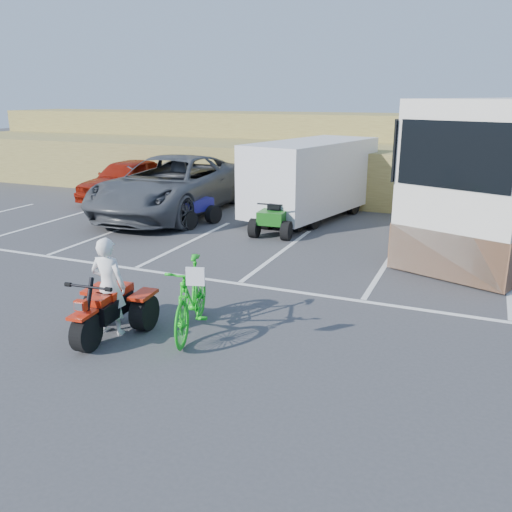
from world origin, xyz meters
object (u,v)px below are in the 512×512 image
at_px(quad_atv_blue, 191,224).
at_px(cargo_trailer, 311,177).
at_px(grey_pickup, 171,186).
at_px(red_car, 127,179).
at_px(green_dirt_bike, 191,297).
at_px(red_trike_atv, 108,336).
at_px(quad_atv_green, 276,234).
at_px(rider, 109,286).

bearing_deg(quad_atv_blue, cargo_trailer, 53.08).
bearing_deg(grey_pickup, cargo_trailer, 13.05).
height_order(grey_pickup, cargo_trailer, cargo_trailer).
relative_size(red_car, cargo_trailer, 0.80).
xyz_separation_m(green_dirt_bike, quad_atv_blue, (-4.06, 7.13, -0.64)).
xyz_separation_m(green_dirt_bike, cargo_trailer, (-0.84, 9.54, 0.71)).
xyz_separation_m(red_trike_atv, quad_atv_green, (0.16, 7.63, 0.00)).
bearing_deg(green_dirt_bike, cargo_trailer, 79.31).
xyz_separation_m(green_dirt_bike, red_car, (-8.44, 9.95, 0.14)).
relative_size(grey_pickup, cargo_trailer, 1.22).
distance_m(rider, quad_atv_green, 7.53).
height_order(rider, red_car, rider).
bearing_deg(red_trike_atv, quad_atv_green, 83.94).
distance_m(red_car, quad_atv_blue, 5.27).
height_order(grey_pickup, red_car, grey_pickup).
xyz_separation_m(rider, cargo_trailer, (0.41, 10.10, 0.51)).
bearing_deg(red_car, quad_atv_blue, -31.89).
relative_size(grey_pickup, quad_atv_green, 4.43).
height_order(green_dirt_bike, quad_atv_blue, green_dirt_bike).
relative_size(quad_atv_blue, quad_atv_green, 1.03).
distance_m(green_dirt_bike, quad_atv_green, 7.03).
xyz_separation_m(rider, quad_atv_blue, (-2.80, 7.69, -0.85)).
height_order(green_dirt_bike, red_car, red_car).
distance_m(cargo_trailer, quad_atv_blue, 4.24).
height_order(cargo_trailer, quad_atv_blue, cargo_trailer).
xyz_separation_m(green_dirt_bike, quad_atv_green, (-1.09, 6.92, -0.64)).
bearing_deg(quad_atv_blue, green_dirt_bike, -44.09).
relative_size(red_trike_atv, rider, 0.97).
bearing_deg(green_dirt_bike, red_trike_atv, -166.08).
distance_m(red_trike_atv, quad_atv_blue, 8.33).
bearing_deg(quad_atv_blue, grey_pickup, 157.10).
height_order(rider, quad_atv_green, rider).
distance_m(red_trike_atv, quad_atv_green, 7.63).
relative_size(red_trike_atv, red_car, 0.36).
height_order(green_dirt_bike, cargo_trailer, cargo_trailer).
xyz_separation_m(red_trike_atv, grey_pickup, (-4.16, 8.93, 0.97)).
xyz_separation_m(red_trike_atv, quad_atv_blue, (-2.82, 7.84, 0.00)).
bearing_deg(grey_pickup, red_trike_atv, -68.12).
xyz_separation_m(rider, green_dirt_bike, (1.26, 0.56, -0.21)).
bearing_deg(red_car, green_dirt_bike, -48.82).
relative_size(green_dirt_bike, cargo_trailer, 0.37).
xyz_separation_m(grey_pickup, cargo_trailer, (4.55, 1.32, 0.38)).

